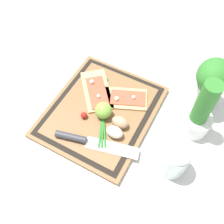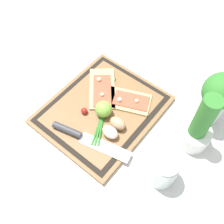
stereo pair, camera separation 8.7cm
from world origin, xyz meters
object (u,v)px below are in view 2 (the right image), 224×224
object	(u,v)px
pizza_slice_far	(128,101)
knife	(78,135)
egg_brown	(118,123)
egg_pink	(110,132)
herb_glass	(217,97)
sauce_jar	(163,170)
pizza_slice_near	(102,89)
cherry_tomato_red	(84,111)
lime	(104,109)
herb_pot	(198,129)

from	to	relation	value
pizza_slice_far	knife	distance (m)	0.21
egg_brown	egg_pink	size ratio (longest dim) A/B	1.00
herb_glass	sauce_jar	bearing A→B (deg)	-1.63
pizza_slice_near	cherry_tomato_red	world-z (taller)	pizza_slice_near
sauce_jar	herb_glass	xyz separation A→B (m)	(-0.28, 0.01, 0.07)
lime	herb_glass	world-z (taller)	herb_glass
egg_pink	herb_glass	bearing A→B (deg)	142.76
egg_pink	cherry_tomato_red	bearing A→B (deg)	-95.32
knife	herb_pot	distance (m)	0.37
pizza_slice_near	herb_glass	xyz separation A→B (m)	(-0.15, 0.34, 0.09)
pizza_slice_far	cherry_tomato_red	distance (m)	0.16
pizza_slice_near	herb_pot	world-z (taller)	herb_pot
knife	herb_glass	distance (m)	0.45
egg_brown	sauce_jar	distance (m)	0.20
sauce_jar	knife	bearing A→B (deg)	-77.33
knife	egg_pink	world-z (taller)	egg_pink
egg_brown	herb_glass	distance (m)	0.32
cherry_tomato_red	herb_pot	xyz separation A→B (m)	(-0.15, 0.33, 0.05)
cherry_tomato_red	herb_pot	distance (m)	0.37
egg_pink	sauce_jar	xyz separation A→B (m)	(0.01, 0.20, 0.01)
egg_pink	herb_pot	distance (m)	0.27
pizza_slice_near	cherry_tomato_red	distance (m)	0.11
pizza_slice_near	herb_glass	world-z (taller)	herb_glass
pizza_slice_near	cherry_tomato_red	size ratio (longest dim) A/B	8.88
herb_pot	egg_brown	bearing A→B (deg)	-61.41
herb_pot	egg_pink	bearing A→B (deg)	-53.64
cherry_tomato_red	herb_glass	xyz separation A→B (m)	(-0.26, 0.33, 0.09)
knife	cherry_tomato_red	xyz separation A→B (m)	(-0.08, -0.04, 0.00)
knife	herb_glass	bearing A→B (deg)	140.13
cherry_tomato_red	pizza_slice_near	bearing A→B (deg)	-171.34
lime	herb_glass	xyz separation A→B (m)	(-0.22, 0.27, 0.07)
knife	lime	xyz separation A→B (m)	(-0.12, 0.01, 0.02)
pizza_slice_near	sauce_jar	world-z (taller)	sauce_jar
egg_pink	herb_pot	xyz separation A→B (m)	(-0.16, 0.21, 0.04)
pizza_slice_near	lime	bearing A→B (deg)	43.15
pizza_slice_far	herb_pot	world-z (taller)	herb_pot
lime	herb_glass	bearing A→B (deg)	129.05
cherry_tomato_red	egg_brown	bearing A→B (deg)	103.47
sauce_jar	egg_pink	bearing A→B (deg)	-91.65
pizza_slice_far	herb_pot	size ratio (longest dim) A/B	0.78
cherry_tomato_red	herb_glass	size ratio (longest dim) A/B	0.11
lime	pizza_slice_far	bearing A→B (deg)	159.60
egg_pink	herb_glass	size ratio (longest dim) A/B	0.29
herb_glass	pizza_slice_near	bearing A→B (deg)	-67.02
pizza_slice_near	pizza_slice_far	bearing A→B (deg)	99.15
pizza_slice_near	pizza_slice_far	distance (m)	0.11
pizza_slice_near	lime	size ratio (longest dim) A/B	3.49
pizza_slice_far	herb_glass	world-z (taller)	herb_glass
pizza_slice_far	egg_pink	xyz separation A→B (m)	(0.14, 0.03, 0.01)
pizza_slice_near	knife	xyz separation A→B (m)	(0.19, 0.06, 0.00)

